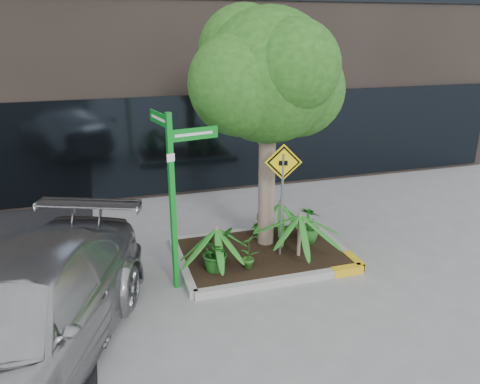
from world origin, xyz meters
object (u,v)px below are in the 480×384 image
object	(u,v)px
parked_car	(19,320)
tree	(268,76)
cattle_sign	(283,182)
street_sign_post	(174,183)

from	to	relation	value
parked_car	tree	bearing A→B (deg)	52.03
parked_car	cattle_sign	world-z (taller)	cattle_sign
cattle_sign	parked_car	bearing A→B (deg)	-141.74
tree	parked_car	distance (m)	5.68
parked_car	cattle_sign	distance (m)	4.83
street_sign_post	cattle_sign	size ratio (longest dim) A/B	1.39
tree	street_sign_post	xyz separation A→B (m)	(-1.98, -0.91, -1.58)
parked_car	street_sign_post	bearing A→B (deg)	56.16
parked_car	cattle_sign	bearing A→B (deg)	44.68
parked_car	street_sign_post	size ratio (longest dim) A/B	1.72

